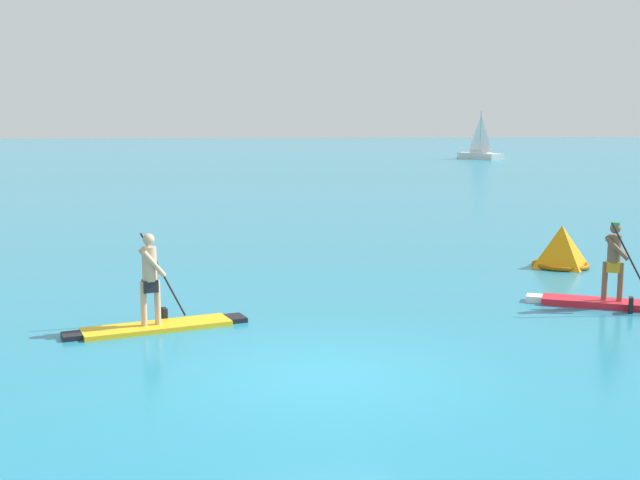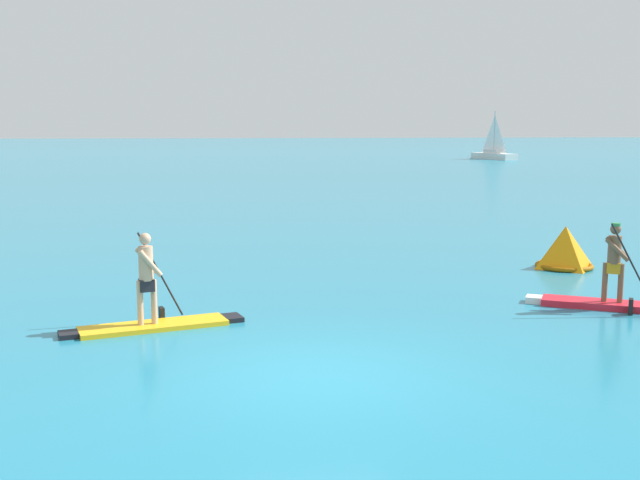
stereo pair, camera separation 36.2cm
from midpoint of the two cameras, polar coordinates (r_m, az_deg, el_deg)
ground at (r=11.59m, az=0.74°, el=-9.94°), size 440.00×440.00×0.00m
paddleboarder_mid_center at (r=14.36m, az=-11.55°, el=-4.94°), size 3.31×1.40×1.81m
paddleboarder_far_right at (r=16.72m, az=21.23°, el=-3.62°), size 3.04×1.90×1.78m
race_marker_buoy at (r=21.01m, az=18.06°, el=-0.68°), size 1.47×1.47×1.09m
sailboat_right_horizon at (r=87.65m, az=12.81°, el=6.26°), size 3.37×6.58×5.22m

